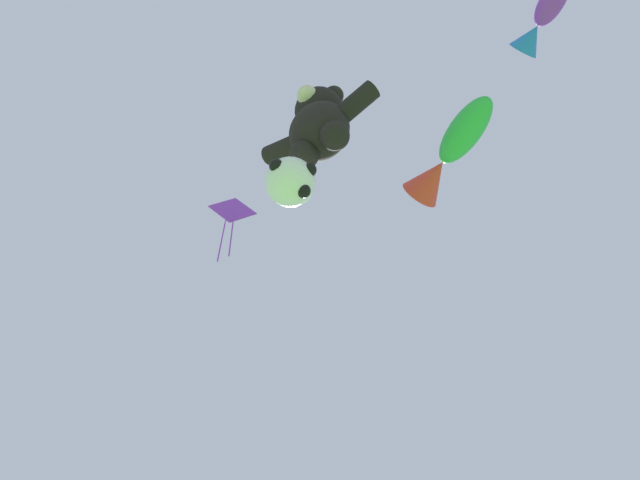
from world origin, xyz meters
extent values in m
ellipsoid|color=black|center=(2.16, 4.92, 12.29)|extent=(1.15, 0.98, 1.40)
sphere|color=black|center=(2.16, 4.92, 13.33)|extent=(0.96, 0.96, 0.96)
sphere|color=beige|center=(2.16, 4.51, 13.26)|extent=(0.40, 0.40, 0.40)
sphere|color=black|center=(1.82, 4.92, 13.71)|extent=(0.39, 0.39, 0.39)
cylinder|color=black|center=(1.33, 4.92, 12.53)|extent=(0.83, 0.37, 0.65)
sphere|color=black|center=(1.85, 4.92, 11.62)|extent=(0.52, 0.52, 0.52)
sphere|color=black|center=(2.51, 4.92, 13.71)|extent=(0.39, 0.39, 0.39)
cylinder|color=black|center=(3.00, 4.92, 12.53)|extent=(0.83, 0.37, 0.65)
sphere|color=black|center=(2.48, 4.92, 11.62)|extent=(0.52, 0.52, 0.52)
sphere|color=white|center=(1.64, 4.87, 10.71)|extent=(0.82, 0.82, 0.82)
sphere|color=black|center=(2.02, 4.87, 10.71)|extent=(0.23, 0.23, 0.23)
sphere|color=black|center=(1.56, 5.12, 10.97)|extent=(0.23, 0.23, 0.23)
sphere|color=black|center=(1.64, 4.49, 10.65)|extent=(0.23, 0.23, 0.23)
sphere|color=black|center=(1.82, 5.00, 10.40)|extent=(0.23, 0.23, 0.23)
ellipsoid|color=green|center=(4.34, 6.88, 13.36)|extent=(1.69, 1.29, 0.56)
cone|color=red|center=(3.27, 7.42, 13.36)|extent=(1.14, 1.12, 0.82)
sphere|color=black|center=(4.79, 6.65, 13.51)|extent=(0.14, 0.14, 0.14)
ellipsoid|color=purple|center=(6.87, 5.83, 14.11)|extent=(1.06, 0.91, 0.40)
cone|color=blue|center=(6.25, 6.22, 14.11)|extent=(0.76, 0.78, 0.59)
cube|color=purple|center=(-1.56, 6.51, 15.59)|extent=(0.91, 0.88, 1.25)
cylinder|color=purple|center=(-1.72, 6.54, 14.31)|extent=(0.03, 0.10, 1.76)
cylinder|color=purple|center=(-1.40, 6.52, 14.30)|extent=(0.03, 0.18, 1.79)
camera|label=1|loc=(4.48, 1.50, 1.68)|focal=35.00mm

